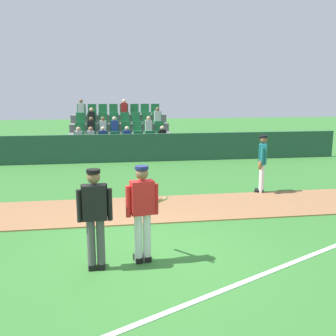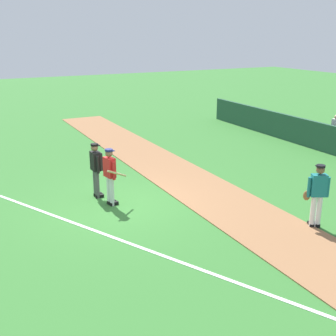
% 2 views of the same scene
% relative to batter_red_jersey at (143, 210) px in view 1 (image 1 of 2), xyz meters
% --- Properties ---
extents(ground_plane, '(80.00, 80.00, 0.00)m').
position_rel_batter_red_jersey_xyz_m(ground_plane, '(0.04, 0.23, -0.97)').
color(ground_plane, '#33702D').
extents(infield_dirt_path, '(28.00, 2.36, 0.03)m').
position_rel_batter_red_jersey_xyz_m(infield_dirt_path, '(0.04, 3.16, -0.95)').
color(infield_dirt_path, '#936642').
rests_on(infield_dirt_path, ground).
extents(foul_line_chalk, '(10.78, 5.44, 0.01)m').
position_rel_batter_red_jersey_xyz_m(foul_line_chalk, '(3.04, -0.27, -0.96)').
color(foul_line_chalk, white).
rests_on(foul_line_chalk, ground).
extents(dugout_fence, '(20.00, 0.16, 1.24)m').
position_rel_batter_red_jersey_xyz_m(dugout_fence, '(0.04, 10.43, -0.35)').
color(dugout_fence, '#234C38').
rests_on(dugout_fence, ground).
extents(stadium_bleachers, '(5.00, 3.80, 2.70)m').
position_rel_batter_red_jersey_xyz_m(stadium_bleachers, '(0.03, 12.71, -0.21)').
color(stadium_bleachers, slate).
rests_on(stadium_bleachers, ground).
extents(batter_red_jersey, '(0.73, 0.73, 1.76)m').
position_rel_batter_red_jersey_xyz_m(batter_red_jersey, '(0.00, 0.00, 0.00)').
color(batter_red_jersey, silver).
rests_on(batter_red_jersey, ground).
extents(umpire_home_plate, '(0.59, 0.31, 1.76)m').
position_rel_batter_red_jersey_xyz_m(umpire_home_plate, '(-0.82, -0.16, 0.03)').
color(umpire_home_plate, '#4C4C4C').
rests_on(umpire_home_plate, ground).
extents(runner_teal_jersey, '(0.45, 0.61, 1.76)m').
position_rel_batter_red_jersey_xyz_m(runner_teal_jersey, '(4.00, 4.34, -0.01)').
color(runner_teal_jersey, white).
rests_on(runner_teal_jersey, ground).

